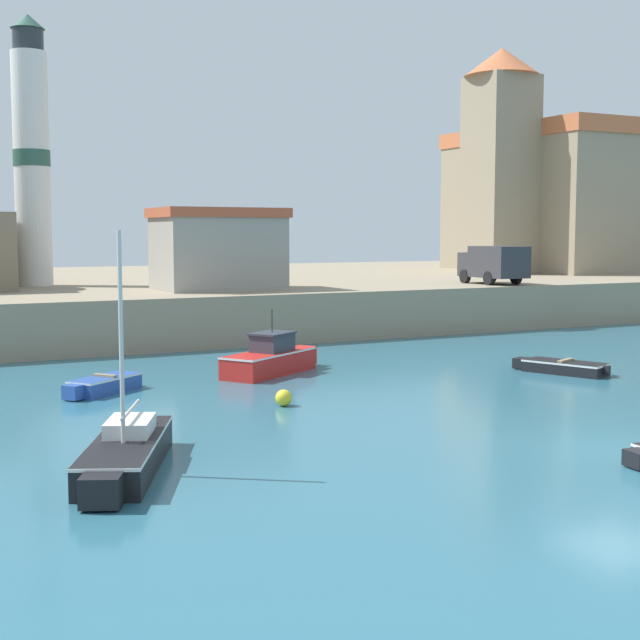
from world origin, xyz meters
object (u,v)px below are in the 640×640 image
at_px(truck_on_quay, 493,263).
at_px(church, 543,193).
at_px(mooring_buoy, 284,398).
at_px(sailboat_black_4, 126,451).
at_px(lighthouse, 32,155).
at_px(dinghy_black_5, 563,366).
at_px(dinghy_blue_1, 103,384).
at_px(motorboat_red_2, 272,358).
at_px(harbor_shed_near_wharf, 218,249).

bearing_deg(truck_on_quay, church, 41.09).
bearing_deg(mooring_buoy, sailboat_black_4, -140.40).
height_order(lighthouse, truck_on_quay, lighthouse).
xyz_separation_m(sailboat_black_4, truck_on_quay, (27.38, 21.66, 3.24)).
relative_size(dinghy_black_5, truck_on_quay, 0.87).
distance_m(mooring_buoy, truck_on_quay, 26.80).
bearing_deg(truck_on_quay, mooring_buoy, -142.04).
relative_size(church, lighthouse, 1.11).
relative_size(dinghy_black_5, lighthouse, 0.25).
distance_m(dinghy_blue_1, lighthouse, 23.84).
bearing_deg(motorboat_red_2, lighthouse, 104.57).
height_order(dinghy_blue_1, dinghy_black_5, dinghy_blue_1).
relative_size(sailboat_black_4, church, 0.35).
distance_m(sailboat_black_4, church, 55.35).
height_order(church, lighthouse, church).
height_order(dinghy_blue_1, truck_on_quay, truck_on_quay).
bearing_deg(lighthouse, motorboat_red_2, -75.43).
distance_m(dinghy_blue_1, motorboat_red_2, 6.95).
distance_m(harbor_shed_near_wharf, truck_on_quay, 16.22).
relative_size(motorboat_red_2, mooring_buoy, 9.41).
distance_m(dinghy_black_5, harbor_shed_near_wharf, 19.83).
bearing_deg(sailboat_black_4, harbor_shed_near_wharf, 64.84).
relative_size(motorboat_red_2, lighthouse, 0.33).
relative_size(dinghy_black_5, church, 0.23).
bearing_deg(motorboat_red_2, dinghy_black_5, -26.55).
relative_size(dinghy_blue_1, mooring_buoy, 5.77).
relative_size(dinghy_black_5, mooring_buoy, 7.17).
height_order(harbor_shed_near_wharf, truck_on_quay, harbor_shed_near_wharf).
height_order(sailboat_black_4, harbor_shed_near_wharf, harbor_shed_near_wharf).
height_order(motorboat_red_2, church, church).
distance_m(motorboat_red_2, lighthouse, 23.15).
xyz_separation_m(motorboat_red_2, church, (33.61, 23.27, 7.94)).
bearing_deg(church, dinghy_blue_1, -148.75).
distance_m(mooring_buoy, church, 47.15).
xyz_separation_m(church, harbor_shed_near_wharf, (-30.96, -10.48, -3.91)).
xyz_separation_m(motorboat_red_2, lighthouse, (-5.35, 20.58, 9.14)).
xyz_separation_m(dinghy_blue_1, lighthouse, (1.47, 21.85, 9.42)).
bearing_deg(mooring_buoy, harbor_shed_near_wharf, 75.30).
distance_m(mooring_buoy, lighthouse, 28.51).
bearing_deg(dinghy_black_5, truck_on_quay, 60.85).
bearing_deg(dinghy_blue_1, mooring_buoy, -47.22).
bearing_deg(mooring_buoy, lighthouse, 96.48).
distance_m(sailboat_black_4, harbor_shed_near_wharf, 27.10).
bearing_deg(dinghy_black_5, dinghy_blue_1, 167.39).
xyz_separation_m(sailboat_black_4, dinghy_black_5, (18.86, 6.39, -0.19)).
xyz_separation_m(lighthouse, truck_on_quay, (23.99, -10.37, -6.04)).
relative_size(dinghy_blue_1, lighthouse, 0.20).
height_order(dinghy_black_5, truck_on_quay, truck_on_quay).
relative_size(lighthouse, truck_on_quay, 3.43).
bearing_deg(motorboat_red_2, harbor_shed_near_wharf, 78.29).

